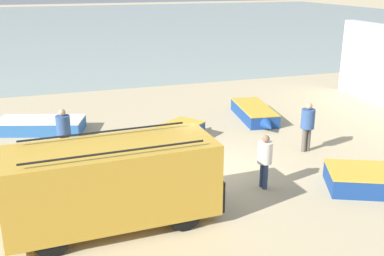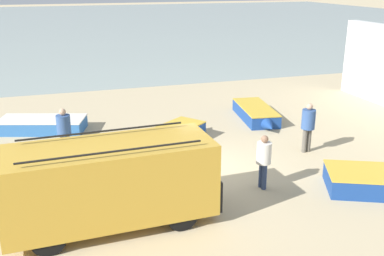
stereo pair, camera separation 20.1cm
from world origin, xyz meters
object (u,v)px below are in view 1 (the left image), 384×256
Objects in this scene: fishing_rowboat_0 at (38,125)px; fisherman_0 at (64,130)px; parked_van at (114,182)px; fisherman_1 at (308,123)px; fisherman_2 at (265,157)px; fishing_rowboat_1 at (169,137)px; fishing_rowboat_2 at (255,113)px.

fishing_rowboat_0 is 3.54m from fisherman_0.
parked_van is 7.91m from fisherman_1.
fisherman_1 reaches higher than fisherman_2.
fishing_rowboat_1 is (4.65, -3.20, 0.05)m from fishing_rowboat_0.
fishing_rowboat_1 is 4.69m from fisherman_2.
parked_van is 10.13m from fishing_rowboat_2.
fisherman_2 is at bearing -105.59° from fishing_rowboat_1.
fisherman_1 reaches higher than fishing_rowboat_1.
fishing_rowboat_2 is 4.14m from fisherman_1.
fishing_rowboat_0 is 2.34× the size of fisherman_1.
fisherman_1 is (8.28, -1.99, 0.01)m from fisherman_0.
fishing_rowboat_1 is at bearing 57.99° from fisherman_1.
fisherman_1 is (9.18, -5.32, 0.81)m from fishing_rowboat_0.
fisherman_0 is 8.51m from fisherman_1.
fisherman_1 is (0.05, -4.06, 0.81)m from fishing_rowboat_2.
fishing_rowboat_1 is 2.18× the size of fisherman_0.
fisherman_0 reaches higher than fishing_rowboat_2.
fishing_rowboat_2 is (7.30, 6.96, -0.91)m from parked_van.
parked_van is at bearing -38.28° from fishing_rowboat_2.
fishing_rowboat_0 is 5.64m from fishing_rowboat_1.
parked_van is 1.34× the size of fishing_rowboat_2.
fishing_rowboat_0 is at bearing -135.44° from fisherman_0.
fisherman_1 is 1.09× the size of fisherman_2.
fishing_rowboat_1 reaches higher than fishing_rowboat_0.
fisherman_1 reaches higher than fishing_rowboat_2.
fisherman_0 is 0.99× the size of fisherman_1.
fisherman_0 reaches higher than fisherman_2.
fisherman_2 is at bearing 7.01° from parked_van.
parked_van reaches higher than fishing_rowboat_1.
fishing_rowboat_2 is 2.18× the size of fisherman_1.
parked_van reaches higher than fishing_rowboat_2.
fishing_rowboat_0 is at bearing 108.15° from fishing_rowboat_1.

